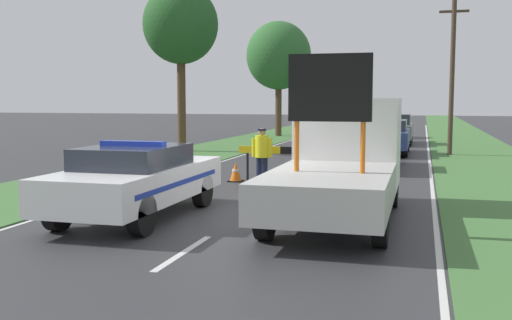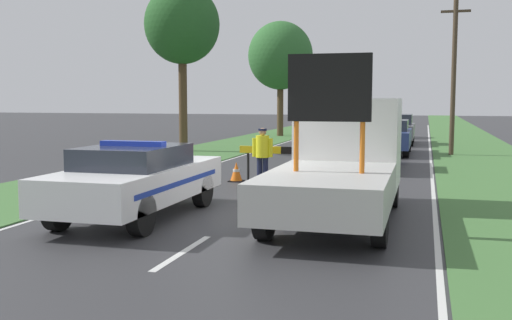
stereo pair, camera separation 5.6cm
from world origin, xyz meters
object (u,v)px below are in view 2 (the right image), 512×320
Objects in this scene: traffic_cone_centre_front at (236,172)px; queued_car_sedan_silver at (371,147)px; road_barrier at (281,154)px; traffic_cone_near_police at (189,180)px; queued_car_hatch_blue at (388,136)px; police_officer at (262,152)px; pedestrian_civilian at (303,153)px; roadside_tree_near_left at (182,26)px; work_truck at (343,158)px; utility_pole at (454,73)px; traffic_cone_near_truck at (280,196)px; roadside_tree_near_right at (280,56)px; police_car at (137,179)px; queued_car_suv_grey at (395,129)px.

queued_car_sedan_silver is (3.48, 4.39, 0.49)m from traffic_cone_centre_front.
traffic_cone_centre_front is at bearing 167.11° from road_barrier.
queued_car_hatch_blue reaches higher than traffic_cone_near_police.
pedestrian_civilian is (1.11, 0.10, -0.03)m from police_officer.
police_officer is at bearing 64.19° from queued_car_sedan_silver.
roadside_tree_near_left is at bearing 113.34° from traffic_cone_near_police.
utility_pole is at bearing -102.32° from work_truck.
road_barrier is at bearing -61.76° from work_truck.
pedestrian_civilian is 3.44m from traffic_cone_near_truck.
utility_pole is at bearing 62.49° from road_barrier.
utility_pole is at bearing -116.21° from queued_car_sedan_silver.
police_officer is at bearing -164.10° from pedestrian_civilian.
roadside_tree_near_left is at bearing -97.58° from roadside_tree_near_right.
pedestrian_civilian reaches higher than queued_car_hatch_blue.
roadside_tree_near_left is (-6.42, 9.75, 4.75)m from police_officer.
roadside_tree_near_right reaches higher than traffic_cone_near_truck.
police_car is at bearing -112.80° from utility_pole.
road_barrier is 1.52× the size of pedestrian_civilian.
roadside_tree_near_left reaches higher than queued_car_sedan_silver.
queued_car_sedan_silver is 0.61× the size of roadside_tree_near_right.
police_car is 5.07m from police_officer.
utility_pole is (2.89, 5.88, 2.71)m from queued_car_sedan_silver.
roadside_tree_near_right is at bearing 82.42° from roadside_tree_near_left.
roadside_tree_near_right is at bearing -66.67° from queued_car_sedan_silver.
traffic_cone_near_police is at bearing 93.42° from police_car.
queued_car_sedan_silver is 11.18m from roadside_tree_near_left.
utility_pole reaches higher than pedestrian_civilian.
traffic_cone_centre_front is 0.12× the size of queued_car_suv_grey.
roadside_tree_near_left is 1.03× the size of roadside_tree_near_right.
police_car is at bearing 63.13° from police_officer.
queued_car_suv_grey is (4.52, 18.14, 0.58)m from traffic_cone_near_police.
work_truck reaches higher than traffic_cone_near_truck.
work_truck is 4.32m from police_officer.
traffic_cone_near_truck is (-1.38, 0.14, -0.88)m from work_truck.
road_barrier is at bearing 161.92° from pedestrian_civilian.
utility_pole is (6.38, 10.27, 3.20)m from traffic_cone_centre_front.
police_officer is at bearing -53.77° from work_truck.
pedestrian_civilian is 2.79× the size of traffic_cone_centre_front.
road_barrier is at bearing -115.25° from utility_pole.
police_officer is at bearing 71.60° from police_car.
utility_pole is at bearing -127.89° from police_officer.
traffic_cone_centre_front is at bearing 51.57° from queued_car_sedan_silver.
pedestrian_civilian is 0.35× the size of queued_car_sedan_silver.
work_truck reaches higher than traffic_cone_centre_front.
roadside_tree_near_left is (-4.64, 10.76, 5.47)m from traffic_cone_near_police.
work_truck is 16.61m from roadside_tree_near_left.
road_barrier is 0.54× the size of queued_car_sedan_silver.
utility_pole reaches higher than traffic_cone_centre_front.
roadside_tree_near_left is at bearing -27.34° from queued_car_sedan_silver.
pedestrian_civilian is 5.22m from queued_car_sedan_silver.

